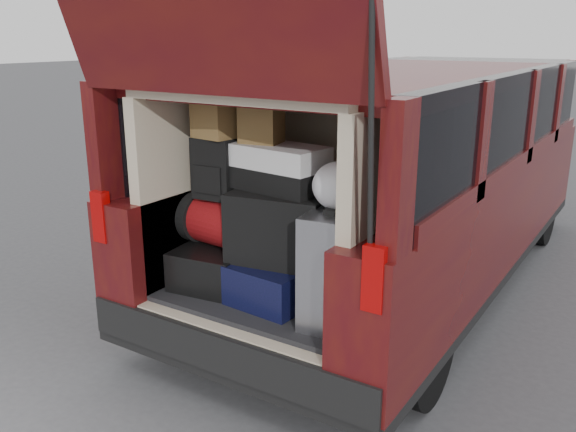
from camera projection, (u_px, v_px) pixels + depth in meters
name	position (u px, v px, depth m)	size (l,w,h in m)	color
ground	(259.00, 390.00, 3.62)	(80.00, 80.00, 0.00)	#3D3D40
minivan	(391.00, 180.00, 4.86)	(1.90, 5.35, 2.77)	black
load_floor	(284.00, 330.00, 3.76)	(1.24, 1.05, 0.55)	black
black_hardshell	(222.00, 263.00, 3.77)	(0.43, 0.59, 0.24)	black
navy_hardshell	(280.00, 280.00, 3.51)	(0.43, 0.53, 0.23)	black
silver_roller	(334.00, 268.00, 3.18)	(0.25, 0.41, 0.61)	silver
red_duffel	(223.00, 222.00, 3.68)	(0.47, 0.30, 0.30)	maroon
black_soft_case	(280.00, 228.00, 3.43)	(0.56, 0.33, 0.40)	black
backpack	(216.00, 168.00, 3.57)	(0.25, 0.15, 0.36)	black
twotone_duffel	(277.00, 167.00, 3.42)	(0.57, 0.29, 0.25)	silver
grocery_sack_lower	(216.00, 119.00, 3.49)	(0.23, 0.19, 0.21)	brown
grocery_sack_upper	(261.00, 123.00, 3.43)	(0.22, 0.18, 0.22)	brown
plastic_bag_right	(340.00, 186.00, 3.08)	(0.29, 0.27, 0.25)	silver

